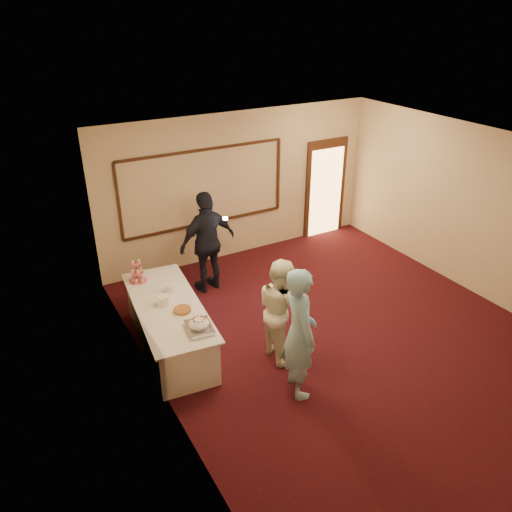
{
  "coord_description": "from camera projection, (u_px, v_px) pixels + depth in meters",
  "views": [
    {
      "loc": [
        -4.48,
        -5.13,
        4.85
      ],
      "look_at": [
        -0.93,
        1.18,
        1.15
      ],
      "focal_mm": 35.0,
      "sensor_mm": 36.0,
      "label": 1
    }
  ],
  "objects": [
    {
      "name": "floor",
      "position": [
        341.0,
        334.0,
        8.14
      ],
      "size": [
        7.0,
        7.0,
        0.0
      ],
      "primitive_type": "plane",
      "color": "black",
      "rests_on": "ground"
    },
    {
      "name": "room_walls",
      "position": [
        352.0,
        220.0,
        7.22
      ],
      "size": [
        6.04,
        7.04,
        3.02
      ],
      "color": "beige",
      "rests_on": "floor"
    },
    {
      "name": "wall_molding",
      "position": [
        204.0,
        188.0,
        9.76
      ],
      "size": [
        3.45,
        0.04,
        1.55
      ],
      "color": "#371910",
      "rests_on": "room_walls"
    },
    {
      "name": "doorway",
      "position": [
        325.0,
        189.0,
        11.27
      ],
      "size": [
        1.05,
        0.07,
        2.2
      ],
      "color": "#371910",
      "rests_on": "floor"
    },
    {
      "name": "buffet_table",
      "position": [
        170.0,
        326.0,
        7.7
      ],
      "size": [
        1.2,
        2.54,
        0.77
      ],
      "color": "silver",
      "rests_on": "floor"
    },
    {
      "name": "pavlova_tray",
      "position": [
        199.0,
        325.0,
        6.91
      ],
      "size": [
        0.39,
        0.51,
        0.18
      ],
      "color": "#B8BCC0",
      "rests_on": "buffet_table"
    },
    {
      "name": "cupcake_stand",
      "position": [
        137.0,
        273.0,
        8.1
      ],
      "size": [
        0.29,
        0.29,
        0.42
      ],
      "color": "#C53F56",
      "rests_on": "buffet_table"
    },
    {
      "name": "plate_stack_a",
      "position": [
        164.0,
        300.0,
        7.48
      ],
      "size": [
        0.19,
        0.19,
        0.16
      ],
      "color": "white",
      "rests_on": "buffet_table"
    },
    {
      "name": "plate_stack_b",
      "position": [
        171.0,
        288.0,
        7.82
      ],
      "size": [
        0.17,
        0.17,
        0.14
      ],
      "color": "white",
      "rests_on": "buffet_table"
    },
    {
      "name": "tart",
      "position": [
        182.0,
        310.0,
        7.33
      ],
      "size": [
        0.3,
        0.3,
        0.06
      ],
      "color": "white",
      "rests_on": "buffet_table"
    },
    {
      "name": "man",
      "position": [
        299.0,
        333.0,
        6.57
      ],
      "size": [
        0.59,
        0.78,
        1.91
      ],
      "primitive_type": "imported",
      "rotation": [
        0.0,
        0.0,
        1.36
      ],
      "color": "#94D1F6",
      "rests_on": "floor"
    },
    {
      "name": "woman",
      "position": [
        281.0,
        309.0,
        7.34
      ],
      "size": [
        0.64,
        0.81,
        1.63
      ],
      "primitive_type": "imported",
      "rotation": [
        0.0,
        0.0,
        1.54
      ],
      "color": "white",
      "rests_on": "floor"
    },
    {
      "name": "guest",
      "position": [
        208.0,
        242.0,
        9.03
      ],
      "size": [
        1.18,
        0.63,
        1.92
      ],
      "primitive_type": "imported",
      "rotation": [
        0.0,
        0.0,
        3.29
      ],
      "color": "black",
      "rests_on": "floor"
    },
    {
      "name": "camera_flash",
      "position": [
        225.0,
        219.0,
        8.72
      ],
      "size": [
        0.07,
        0.05,
        0.05
      ],
      "primitive_type": "cube",
      "rotation": [
        0.0,
        0.0,
        0.1
      ],
      "color": "white",
      "rests_on": "guest"
    }
  ]
}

